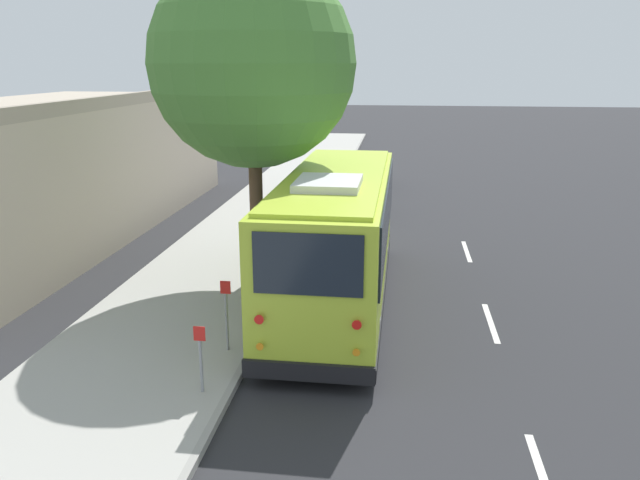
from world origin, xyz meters
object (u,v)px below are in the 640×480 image
(sign_post_far, at_px, (227,315))
(fire_hydrant, at_px, (300,221))
(street_tree, at_px, (253,49))
(parked_sedan_navy, at_px, (362,176))
(parked_sedan_black, at_px, (347,199))
(sign_post_near, at_px, (201,358))
(shuttle_bus, at_px, (336,232))

(sign_post_far, relative_size, fire_hydrant, 1.93)
(street_tree, bearing_deg, sign_post_far, -175.69)
(parked_sedan_navy, relative_size, fire_hydrant, 5.31)
(parked_sedan_black, relative_size, sign_post_far, 2.92)
(sign_post_near, relative_size, sign_post_far, 0.84)
(shuttle_bus, distance_m, fire_hydrant, 6.91)
(street_tree, height_order, fire_hydrant, street_tree)
(parked_sedan_black, height_order, parked_sedan_navy, parked_sedan_navy)
(parked_sedan_black, relative_size, fire_hydrant, 5.64)
(parked_sedan_black, bearing_deg, fire_hydrant, 160.38)
(shuttle_bus, height_order, parked_sedan_navy, shuttle_bus)
(shuttle_bus, bearing_deg, fire_hydrant, 17.56)
(shuttle_bus, height_order, parked_sedan_black, shuttle_bus)
(sign_post_far, bearing_deg, fire_hydrant, 0.06)
(street_tree, bearing_deg, parked_sedan_navy, -7.83)
(shuttle_bus, distance_m, parked_sedan_navy, 15.96)
(fire_hydrant, bearing_deg, parked_sedan_navy, -10.01)
(sign_post_far, bearing_deg, street_tree, 4.31)
(shuttle_bus, xyz_separation_m, sign_post_far, (-3.35, 1.98, -0.99))
(parked_sedan_navy, height_order, sign_post_near, sign_post_near)
(shuttle_bus, height_order, street_tree, street_tree)
(parked_sedan_black, height_order, fire_hydrant, parked_sedan_black)
(parked_sedan_black, height_order, sign_post_far, sign_post_far)
(street_tree, bearing_deg, shuttle_bus, -119.24)
(street_tree, bearing_deg, sign_post_near, -176.88)
(parked_sedan_navy, bearing_deg, sign_post_far, 175.92)
(shuttle_bus, relative_size, sign_post_far, 6.16)
(parked_sedan_navy, xyz_separation_m, sign_post_near, (-21.04, 1.66, 0.23))
(parked_sedan_black, distance_m, sign_post_near, 15.48)
(parked_sedan_black, bearing_deg, sign_post_near, 175.55)
(sign_post_far, distance_m, fire_hydrant, 9.83)
(parked_sedan_black, distance_m, fire_hydrant, 4.05)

